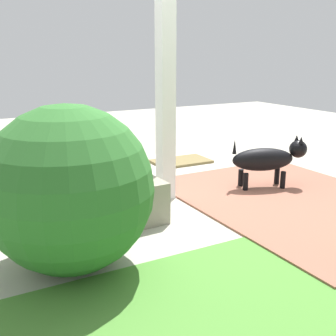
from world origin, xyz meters
name	(u,v)px	position (x,y,z in m)	size (l,w,h in m)	color
ground_plane	(185,196)	(0.00, 0.00, 0.00)	(12.00, 12.00, 0.00)	#ADA999
brick_path	(295,200)	(-0.80, 0.61, 0.01)	(1.80, 2.40, 0.02)	#905846
porch_pillar	(166,89)	(0.18, -0.05, 1.00)	(0.14, 0.14, 2.01)	white
stone_planter_nearest	(88,169)	(0.71, -0.68, 0.20)	(0.42, 0.41, 0.43)	gray
stone_planter_mid	(135,198)	(0.67, 0.35, 0.20)	(0.45, 0.37, 0.44)	gray
round_shrub	(69,189)	(1.31, 0.82, 0.51)	(1.03, 1.03, 1.03)	#2D6829
terracotta_pot_spiky	(30,171)	(1.30, -0.51, 0.29)	(0.25, 0.25, 0.62)	#9D4C33
dog	(268,159)	(-0.84, 0.18, 0.30)	(0.75, 0.41, 0.52)	black
doormat	(181,161)	(-0.61, -1.11, 0.01)	(0.70, 0.43, 0.03)	olive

